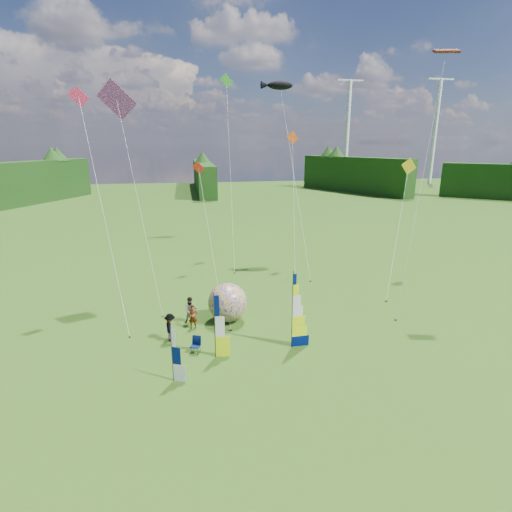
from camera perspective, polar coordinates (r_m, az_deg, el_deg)
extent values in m
plane|color=#558423|center=(23.30, 4.32, -15.74)|extent=(220.00, 220.00, 0.00)
sphere|color=#1D08A6|center=(28.29, -4.08, -6.65)|extent=(3.30, 3.30, 2.75)
imported|color=#66594C|center=(27.66, -8.97, -8.60)|extent=(0.62, 0.43, 1.65)
imported|color=#66594C|center=(28.44, -9.29, -7.63)|extent=(0.94, 0.50, 1.90)
imported|color=#66594C|center=(26.27, -12.16, -9.94)|extent=(0.62, 1.23, 1.82)
imported|color=#66594C|center=(28.71, -5.35, -7.51)|extent=(1.03, 0.57, 1.66)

